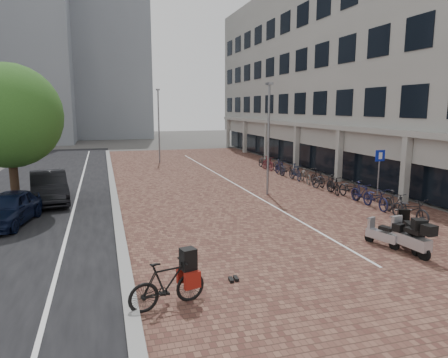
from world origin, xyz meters
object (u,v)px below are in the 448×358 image
car_navy (9,208)px  car_dark (49,187)px  scooter_back (410,237)px  parking_sign (379,167)px  scooter_front (383,233)px  hero_bike (167,283)px  scooter_mid (409,231)px

car_navy → car_dark: bearing=86.1°
car_navy → scooter_back: bearing=-17.5°
parking_sign → scooter_back: bearing=-123.2°
scooter_front → car_navy: bearing=135.4°
car_dark → scooter_back: bearing=-51.6°
car_navy → hero_bike: bearing=-47.8°
car_navy → scooter_front: bearing=-14.9°
car_navy → car_dark: car_dark is taller
hero_bike → scooter_mid: hero_bike is taller
hero_bike → scooter_back: (8.05, 1.32, -0.02)m
car_dark → scooter_mid: size_ratio=2.61×
scooter_front → parking_sign: parking_sign is taller
car_dark → scooter_front: (11.73, -10.35, -0.31)m
car_navy → parking_sign: parking_sign is taller
car_dark → parking_sign: 16.46m
car_navy → scooter_mid: size_ratio=2.21×
car_dark → scooter_mid: (12.39, -10.86, -0.16)m
hero_bike → car_navy: bearing=16.4°
scooter_back → parking_sign: parking_sign is taller
parking_sign → scooter_front: bearing=-129.2°
scooter_mid → parking_sign: size_ratio=0.69×
scooter_front → car_dark: bearing=121.0°
car_dark → scooter_mid: 16.47m
car_navy → car_dark: size_ratio=0.85×
scooter_mid → scooter_front: bearing=163.2°
scooter_front → parking_sign: bearing=37.1°
car_dark → scooter_back: size_ratio=2.77×
hero_bike → scooter_front: hero_bike is taller
car_navy → scooter_front: 14.40m
car_dark → hero_bike: (4.00, -12.60, -0.17)m
car_navy → scooter_back: size_ratio=2.35×
car_dark → hero_bike: size_ratio=2.36×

